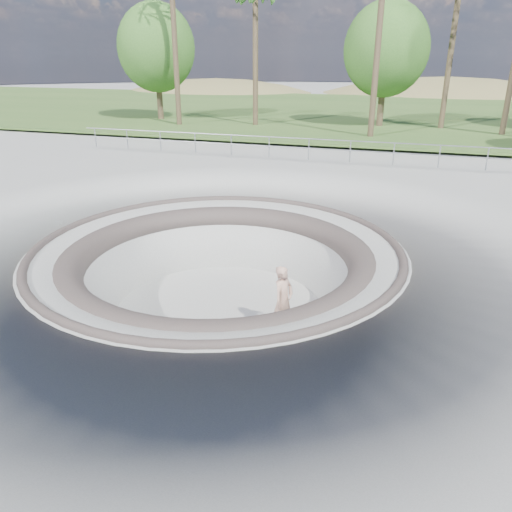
% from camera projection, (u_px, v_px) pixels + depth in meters
% --- Properties ---
extents(ground, '(180.00, 180.00, 0.00)m').
position_uv_depth(ground, '(218.00, 247.00, 13.83)').
color(ground, '#ADADA8').
rests_on(ground, ground).
extents(skate_bowl, '(14.00, 14.00, 4.10)m').
position_uv_depth(skate_bowl, '(219.00, 306.00, 14.52)').
color(skate_bowl, '#ADADA8').
rests_on(skate_bowl, ground).
extents(grass_strip, '(180.00, 36.00, 0.12)m').
position_uv_depth(grass_strip, '(361.00, 112.00, 43.75)').
color(grass_strip, '#355622').
rests_on(grass_strip, ground).
extents(distant_hills, '(103.20, 45.00, 28.60)m').
position_uv_depth(distant_hills, '(406.00, 151.00, 65.88)').
color(distant_hills, olive).
rests_on(distant_hills, ground).
extents(safety_railing, '(25.00, 0.06, 1.03)m').
position_uv_depth(safety_railing, '(309.00, 149.00, 24.16)').
color(safety_railing, gray).
rests_on(safety_railing, ground).
extents(skateboard, '(0.93, 0.52, 0.09)m').
position_uv_depth(skateboard, '(282.00, 331.00, 13.21)').
color(skateboard, olive).
rests_on(skateboard, ground).
extents(skater, '(0.65, 0.78, 1.84)m').
position_uv_depth(skater, '(283.00, 299.00, 12.85)').
color(skater, tan).
rests_on(skater, skateboard).
extents(bushy_tree_left, '(5.78, 5.25, 8.33)m').
position_uv_depth(bushy_tree_left, '(156.00, 48.00, 36.62)').
color(bushy_tree_left, brown).
rests_on(bushy_tree_left, ground).
extents(bushy_tree_mid, '(5.63, 5.12, 8.12)m').
position_uv_depth(bushy_tree_mid, '(386.00, 49.00, 33.04)').
color(bushy_tree_mid, brown).
rests_on(bushy_tree_mid, ground).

